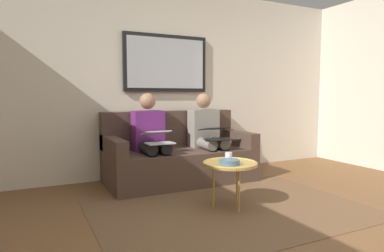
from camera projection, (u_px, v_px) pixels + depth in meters
ground_plane at (291, 250)px, 2.53m from camera, size 6.00×5.20×0.10m
wall_rear at (164, 82)px, 4.73m from camera, size 6.00×0.12×2.60m
area_rug at (230, 209)px, 3.28m from camera, size 2.60×1.80×0.01m
couch at (178, 157)px, 4.39m from camera, size 1.86×0.90×0.90m
framed_mirror at (166, 63)px, 4.62m from camera, size 1.21×0.05×0.78m
coffee_table at (230, 164)px, 3.30m from camera, size 0.54×0.54×0.46m
cup at (229, 157)px, 3.36m from camera, size 0.07×0.07×0.09m
bowl at (229, 162)px, 3.20m from camera, size 0.20×0.20×0.05m
person_left at (207, 133)px, 4.47m from camera, size 0.38×0.58×1.14m
laptop_black at (216, 133)px, 4.25m from camera, size 0.34×0.37×0.15m
person_right at (151, 136)px, 4.13m from camera, size 0.38×0.58×1.14m
laptop_silver at (158, 137)px, 3.91m from camera, size 0.32×0.34×0.14m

